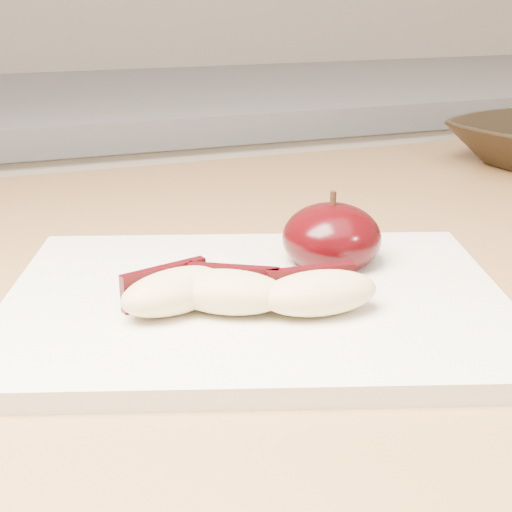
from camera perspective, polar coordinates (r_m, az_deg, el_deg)
name	(u,v)px	position (r m, az deg, el deg)	size (l,w,h in m)	color
back_cabinet	(140,344)	(1.36, -9.25, -6.95)	(2.40, 0.62, 0.94)	silver
cutting_board	(256,302)	(0.46, 0.00, -3.68)	(0.32, 0.23, 0.01)	silver
apple_half	(332,238)	(0.50, 6.07, 1.44)	(0.09, 0.09, 0.06)	black
apple_wedge_a	(175,290)	(0.43, -6.49, -2.73)	(0.08, 0.05, 0.03)	#D0BA83
apple_wedge_b	(229,291)	(0.42, -2.18, -2.81)	(0.08, 0.07, 0.03)	#D0BA83
apple_wedge_c	(318,292)	(0.42, 5.01, -2.88)	(0.07, 0.04, 0.03)	#D0BA83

